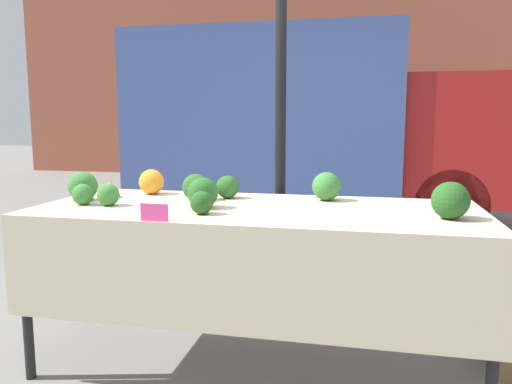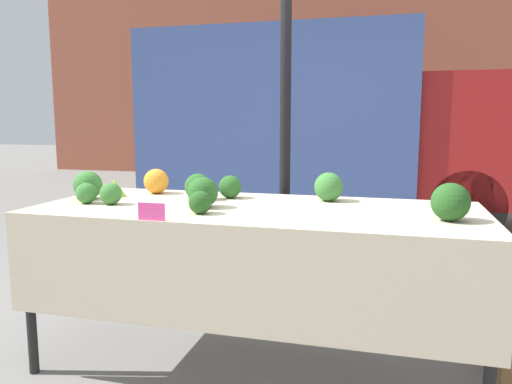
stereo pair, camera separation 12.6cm
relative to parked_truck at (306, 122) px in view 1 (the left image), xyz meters
The scene contains 17 objects.
ground_plane 4.21m from the parked_truck, 86.94° to the right, with size 40.00×40.00×0.00m, color gray.
building_facade 5.52m from the parked_truck, 87.70° to the left, with size 16.00×0.60×5.41m.
tent_pole 3.37m from the parked_truck, 86.02° to the right, with size 0.07×0.07×2.46m.
parked_truck is the anchor object (origin of this frame).
market_table 4.11m from the parked_truck, 86.99° to the right, with size 2.32×0.96×0.87m.
orange_cauliflower 3.75m from the parked_truck, 97.91° to the right, with size 0.15×0.15×0.15m.
romanesco_head 3.96m from the parked_truck, 100.16° to the right, with size 0.13×0.13×0.10m.
broccoli_head_0 3.77m from the parked_truck, 90.18° to the right, with size 0.13×0.13×0.13m.
broccoli_head_1 4.22m from the parked_truck, 99.80° to the right, with size 0.11×0.11×0.11m.
broccoli_head_2 4.30m from the parked_truck, 74.28° to the right, with size 0.17×0.17×0.17m.
broccoli_head_3 4.19m from the parked_truck, 97.78° to the right, with size 0.12×0.12×0.12m.
broccoli_head_4 3.88m from the parked_truck, 92.53° to the right, with size 0.15×0.15×0.15m.
broccoli_head_5 4.10m from the parked_truck, 101.21° to the right, with size 0.16×0.16×0.16m.
broccoli_head_6 3.77m from the parked_truck, 81.42° to the right, with size 0.16×0.16×0.16m.
broccoli_head_7 4.11m from the parked_truck, 90.71° to the right, with size 0.16×0.16×0.16m.
broccoli_head_8 4.28m from the parked_truck, 90.00° to the right, with size 0.11×0.11×0.11m.
price_sign 4.49m from the parked_truck, 91.98° to the right, with size 0.13×0.01×0.08m.
Camera 1 is at (0.55, -2.53, 1.33)m, focal length 35.00 mm.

